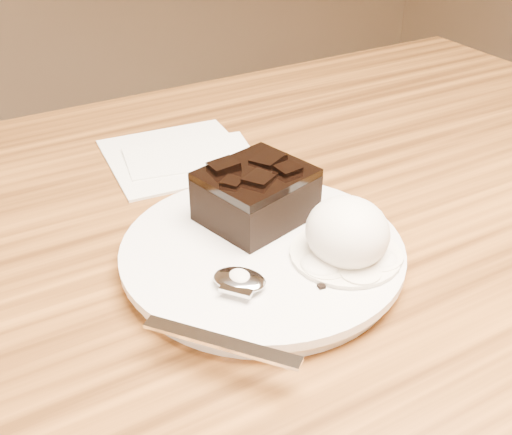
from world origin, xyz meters
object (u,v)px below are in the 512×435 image
brownie (256,198)px  ice_cream_scoop (347,232)px  spoon (240,282)px  napkin (177,155)px  plate (262,255)px

brownie → ice_cream_scoop: 0.09m
brownie → spoon: 0.10m
spoon → napkin: (0.06, 0.25, -0.02)m
ice_cream_scoop → napkin: size_ratio=0.47×
plate → brownie: size_ratio=2.70×
spoon → napkin: spoon is taller
brownie → ice_cream_scoop: (0.03, -0.08, 0.00)m
plate → spoon: spoon is taller
spoon → plate: bearing=3.7°
brownie → ice_cream_scoop: ice_cream_scoop is taller
spoon → brownie: bearing=14.3°
brownie → ice_cream_scoop: bearing=-68.6°
plate → ice_cream_scoop: 0.07m
ice_cream_scoop → spoon: bearing=175.2°
plate → brownie: (0.02, 0.04, 0.03)m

